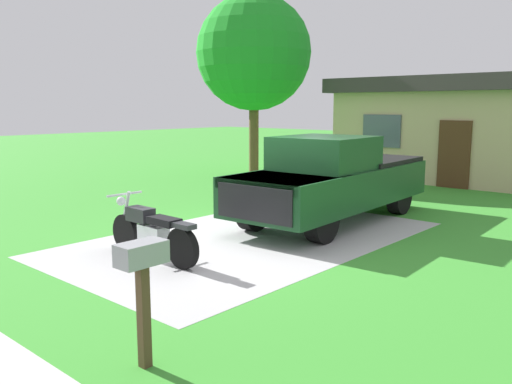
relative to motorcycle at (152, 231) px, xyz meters
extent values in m
plane|color=green|center=(0.31, 2.13, -0.47)|extent=(80.00, 80.00, 0.00)
cube|color=#ACACAC|center=(0.31, 2.13, -0.47)|extent=(4.45, 7.42, 0.01)
cylinder|color=black|center=(-0.76, 0.01, -0.14)|extent=(0.66, 0.13, 0.66)
cylinder|color=black|center=(0.79, -0.01, -0.14)|extent=(0.66, 0.13, 0.66)
cube|color=silver|center=(0.04, 0.00, -0.05)|extent=(0.56, 0.27, 0.32)
cube|color=#28282D|center=(-0.31, 0.01, 0.25)|extent=(0.52, 0.27, 0.24)
cube|color=black|center=(0.34, -0.01, 0.23)|extent=(0.60, 0.29, 0.12)
cube|color=#28282D|center=(0.79, -0.01, 0.23)|extent=(0.48, 0.21, 0.08)
cylinder|color=silver|center=(-0.76, 0.01, 0.23)|extent=(0.33, 0.07, 0.77)
cylinder|color=silver|center=(-0.76, 0.01, 0.55)|extent=(0.05, 0.70, 0.04)
sphere|color=silver|center=(-0.88, 0.02, 0.41)|extent=(0.16, 0.16, 0.16)
cylinder|color=black|center=(1.51, 2.76, -0.05)|extent=(0.35, 0.86, 0.84)
cylinder|color=black|center=(-0.12, 2.67, -0.05)|extent=(0.35, 0.86, 0.84)
cylinder|color=black|center=(1.32, 6.26, -0.05)|extent=(0.35, 0.86, 0.84)
cylinder|color=black|center=(-0.31, 6.17, -0.05)|extent=(0.35, 0.86, 0.84)
cube|color=#194723|center=(0.60, 4.51, 0.33)|extent=(2.30, 5.70, 0.80)
cube|color=#194723|center=(0.70, 2.67, 0.63)|extent=(2.00, 2.00, 0.20)
cube|color=#194723|center=(0.62, 4.11, 1.08)|extent=(1.90, 2.00, 0.70)
cube|color=#3F4C56|center=(0.66, 3.32, 0.98)|extent=(1.71, 0.25, 0.60)
cube|color=black|center=(0.51, 6.06, 0.58)|extent=(2.03, 2.50, 0.50)
cube|color=black|center=(0.75, 1.74, 0.33)|extent=(1.70, 0.19, 0.64)
cube|color=#4C3823|center=(2.96, -2.36, 0.08)|extent=(0.10, 0.10, 1.10)
cube|color=gray|center=(2.96, -2.36, 0.68)|extent=(0.26, 0.48, 0.22)
cylinder|color=brown|center=(-6.44, 9.76, 1.02)|extent=(0.36, 0.36, 2.99)
sphere|color=#1E9226|center=(-6.44, 9.76, 4.01)|extent=(4.25, 4.25, 4.25)
cube|color=tan|center=(0.70, 13.63, 1.03)|extent=(9.00, 5.00, 3.00)
cube|color=#383333|center=(0.70, 13.63, 2.78)|extent=(9.60, 5.60, 0.50)
cube|color=#4C2D19|center=(0.70, 11.10, 0.58)|extent=(1.00, 0.08, 2.10)
cube|color=#4C5966|center=(-1.82, 11.10, 1.23)|extent=(1.40, 0.06, 1.10)
camera|label=1|loc=(7.02, -5.31, 2.06)|focal=37.34mm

